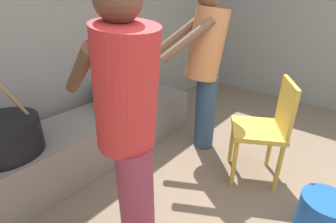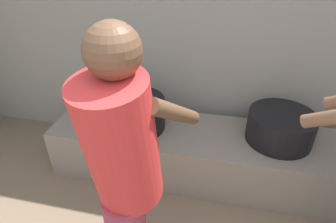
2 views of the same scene
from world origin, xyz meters
name	(u,v)px [view 1 (image 1 of 2)]	position (x,y,z in m)	size (l,w,h in m)	color
block_enclosure_rear	(64,35)	(0.00, 2.58, 1.10)	(5.65, 0.20, 2.21)	gray
hearth_ledge	(81,144)	(-0.29, 2.06, 0.21)	(2.50, 0.60, 0.43)	slate
cooking_pot_main	(5,137)	(-0.86, 2.04, 0.56)	(0.48, 0.48, 0.71)	black
cooking_pot_secondary	(122,92)	(0.27, 2.11, 0.54)	(0.50, 0.50, 0.23)	black
cook_in_red_shirt	(128,122)	(-0.56, 1.06, 0.89)	(0.48, 0.71, 1.55)	#8C3347
cook_in_orange_shirt	(205,63)	(0.67, 1.38, 0.89)	(0.72, 0.64, 1.56)	navy
chair_yellow	(266,127)	(0.58, 0.72, 0.49)	(0.55, 0.55, 0.88)	gold
bucket_blue_plastic	(320,221)	(0.18, 0.18, 0.18)	(0.29, 0.29, 0.36)	#194C99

